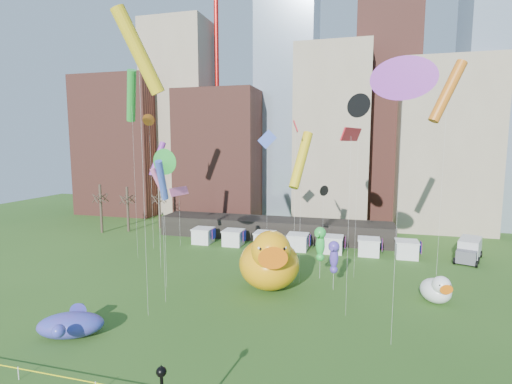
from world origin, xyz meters
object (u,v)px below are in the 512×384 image
(small_duck, at_px, (437,289))
(seahorse_purple, at_px, (334,254))
(big_duck, at_px, (270,261))
(whale_inflatable, at_px, (71,323))
(box_truck, at_px, (469,249))
(seahorse_green, at_px, (320,241))

(small_duck, xyz_separation_m, seahorse_purple, (-10.04, 0.80, 2.55))
(big_duck, height_order, whale_inflatable, big_duck)
(small_duck, xyz_separation_m, box_truck, (6.88, 16.48, 0.08))
(small_duck, xyz_separation_m, seahorse_green, (-11.79, 3.85, 3.10))
(big_duck, xyz_separation_m, small_duck, (16.67, 0.85, -1.78))
(box_truck, bearing_deg, seahorse_green, -125.87)
(small_duck, relative_size, box_truck, 0.60)
(small_duck, distance_m, box_truck, 17.86)
(whale_inflatable, bearing_deg, seahorse_purple, 14.68)
(big_duck, xyz_separation_m, seahorse_purple, (6.63, 1.65, 0.77))
(small_duck, bearing_deg, whale_inflatable, -169.64)
(big_duck, height_order, seahorse_purple, big_duck)
(whale_inflatable, xyz_separation_m, box_truck, (36.84, 31.32, 0.40))
(small_duck, distance_m, whale_inflatable, 33.44)
(seahorse_green, bearing_deg, whale_inflatable, -121.10)
(whale_inflatable, bearing_deg, seahorse_green, 22.35)
(box_truck, bearing_deg, big_duck, -123.60)
(small_duck, relative_size, whale_inflatable, 0.66)
(small_duck, relative_size, seahorse_green, 0.69)
(box_truck, bearing_deg, whale_inflatable, -119.59)
(seahorse_green, distance_m, box_truck, 22.74)
(big_duck, distance_m, box_truck, 29.28)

